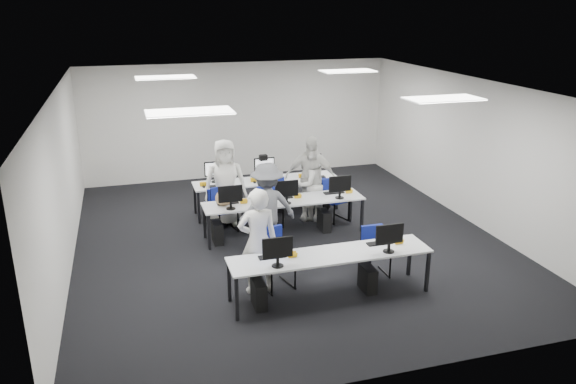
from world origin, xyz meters
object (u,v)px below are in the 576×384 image
object	(u,v)px
chair_2	(225,217)
student_1	(309,184)
chair_3	(273,210)
chair_7	(320,202)
student_2	(225,183)
chair_1	(375,260)
chair_5	(216,212)
desk_mid	(284,203)
desk_front	(330,257)
student_3	(310,178)
chair_4	(335,207)
chair_6	(267,211)
chair_0	(276,269)
photographer	(267,207)
student_0	(258,241)

from	to	relation	value
chair_2	student_1	size ratio (longest dim) A/B	0.57
chair_2	chair_3	size ratio (longest dim) A/B	0.91
chair_7	student_2	world-z (taller)	student_2
chair_1	student_2	size ratio (longest dim) A/B	0.46
student_1	chair_5	bearing A→B (deg)	-29.28
chair_3	student_1	bearing A→B (deg)	22.93
desk_mid	chair_2	xyz separation A→B (m)	(-1.10, 0.58, -0.40)
desk_front	desk_mid	size ratio (longest dim) A/B	1.00
chair_2	student_3	bearing A→B (deg)	-9.02
desk_front	chair_2	distance (m)	3.39
desk_mid	student_3	world-z (taller)	student_3
desk_front	chair_2	xyz separation A→B (m)	(-1.10, 3.18, -0.40)
student_2	student_3	xyz separation A→B (m)	(1.78, -0.22, 0.01)
desk_mid	chair_4	xyz separation A→B (m)	(1.26, 0.48, -0.40)
chair_6	student_1	distance (m)	1.06
desk_mid	student_1	xyz separation A→B (m)	(0.76, 0.71, 0.09)
chair_5	chair_6	world-z (taller)	chair_6
chair_0	student_1	xyz separation A→B (m)	(1.49, 2.76, 0.47)
desk_mid	student_1	distance (m)	1.05
chair_5	chair_0	bearing A→B (deg)	-83.63
desk_front	chair_3	bearing A→B (deg)	90.91
student_1	chair_3	bearing A→B (deg)	-17.64
chair_6	student_1	bearing A→B (deg)	13.47
chair_1	chair_4	bearing A→B (deg)	84.23
chair_3	chair_7	xyz separation A→B (m)	(1.12, 0.22, -0.02)
desk_mid	student_3	bearing A→B (deg)	42.01
chair_7	chair_2	bearing A→B (deg)	-156.42
chair_7	photographer	bearing A→B (deg)	-120.92
chair_3	student_1	xyz separation A→B (m)	(0.81, 0.07, 0.47)
student_0	chair_6	bearing A→B (deg)	-107.80
chair_1	student_3	distance (m)	2.89
chair_3	chair_7	distance (m)	1.14
chair_4	student_0	xyz separation A→B (m)	(-2.30, -2.60, 0.59)
chair_1	photographer	world-z (taller)	photographer
student_2	photographer	size ratio (longest dim) A/B	1.07
chair_7	photographer	world-z (taller)	photographer
chair_4	student_1	distance (m)	0.74
chair_1	student_3	size ratio (longest dim) A/B	0.46
chair_1	chair_5	bearing A→B (deg)	125.91
student_3	photographer	xyz separation A→B (m)	(-1.28, -1.30, -0.06)
photographer	student_3	bearing A→B (deg)	-140.13
student_1	student_2	world-z (taller)	student_2
student_3	student_2	bearing A→B (deg)	-165.39
chair_0	chair_7	world-z (taller)	chair_0
chair_3	student_2	distance (m)	1.15
chair_2	student_2	world-z (taller)	student_2
student_2	student_0	bearing A→B (deg)	-88.50
chair_6	photographer	xyz separation A→B (m)	(-0.33, -1.33, 0.58)
chair_3	chair_1	bearing A→B (deg)	-50.89
desk_mid	student_3	distance (m)	1.07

